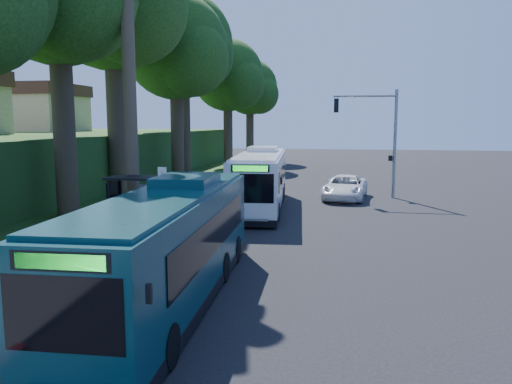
% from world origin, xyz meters
% --- Properties ---
extents(ground, '(140.00, 140.00, 0.00)m').
position_xyz_m(ground, '(0.00, 0.00, 0.00)').
color(ground, black).
rests_on(ground, ground).
extents(sidewalk, '(4.50, 70.00, 0.12)m').
position_xyz_m(sidewalk, '(-7.30, 0.00, 0.06)').
color(sidewalk, gray).
rests_on(sidewalk, ground).
extents(red_curb, '(0.25, 30.00, 0.13)m').
position_xyz_m(red_curb, '(-5.00, -4.00, 0.07)').
color(red_curb, maroon).
rests_on(red_curb, ground).
extents(grass_verge, '(8.00, 70.00, 0.06)m').
position_xyz_m(grass_verge, '(-13.00, 5.00, 0.03)').
color(grass_verge, '#234719').
rests_on(grass_verge, ground).
extents(bus_shelter, '(3.20, 1.51, 2.55)m').
position_xyz_m(bus_shelter, '(-7.26, -2.86, 1.81)').
color(bus_shelter, black).
rests_on(bus_shelter, ground).
extents(stop_sign_pole, '(0.35, 0.06, 3.17)m').
position_xyz_m(stop_sign_pole, '(-5.40, -5.00, 2.08)').
color(stop_sign_pole, gray).
rests_on(stop_sign_pole, ground).
extents(traffic_signal_pole, '(4.10, 0.30, 7.00)m').
position_xyz_m(traffic_signal_pole, '(3.78, 10.00, 4.42)').
color(traffic_signal_pole, gray).
rests_on(traffic_signal_pole, ground).
extents(hillside_backdrop, '(24.00, 60.00, 8.80)m').
position_xyz_m(hillside_backdrop, '(-26.30, 15.10, 2.44)').
color(hillside_backdrop, '#234719').
rests_on(hillside_backdrop, ground).
extents(tree_1, '(10.50, 10.00, 18.26)m').
position_xyz_m(tree_1, '(-13.37, 7.98, 12.73)').
color(tree_1, '#382B1E').
rests_on(tree_1, ground).
extents(tree_2, '(8.82, 8.40, 15.12)m').
position_xyz_m(tree_2, '(-11.89, 15.98, 10.48)').
color(tree_2, '#382B1E').
rests_on(tree_2, ground).
extents(tree_3, '(10.08, 9.60, 17.28)m').
position_xyz_m(tree_3, '(-13.88, 23.98, 11.98)').
color(tree_3, '#382B1E').
rests_on(tree_3, ground).
extents(tree_4, '(8.40, 8.00, 14.14)m').
position_xyz_m(tree_4, '(-11.40, 31.98, 9.73)').
color(tree_4, '#382B1E').
rests_on(tree_4, ground).
extents(tree_5, '(7.35, 7.00, 12.86)m').
position_xyz_m(tree_5, '(-10.41, 39.99, 8.96)').
color(tree_5, '#382B1E').
rests_on(tree_5, ground).
extents(white_bus, '(3.48, 11.76, 3.46)m').
position_xyz_m(white_bus, '(-3.10, 4.49, 1.69)').
color(white_bus, silver).
rests_on(white_bus, ground).
extents(teal_bus, '(2.85, 11.23, 3.32)m').
position_xyz_m(teal_bus, '(-2.99, -10.87, 1.62)').
color(teal_bus, '#0A3138').
rests_on(teal_bus, ground).
extents(pickup, '(3.08, 5.70, 1.52)m').
position_xyz_m(pickup, '(1.70, 8.95, 0.76)').
color(pickup, white).
rests_on(pickup, ground).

